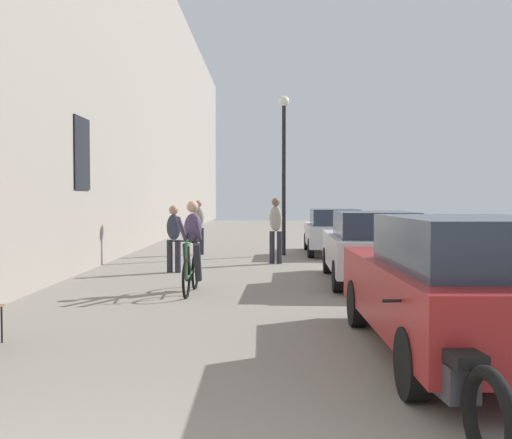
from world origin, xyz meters
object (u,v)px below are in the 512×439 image
object	(u,v)px
street_lamp	(284,155)
parked_car_third	(333,231)
pedestrian_mid	(276,227)
cyclist_on_bicycle	(192,249)
parked_car_nearest	(458,285)
pedestrian_near	(174,235)
parked_motorcycle	(446,372)
parked_car_second	(371,246)
pedestrian_far	(198,224)

from	to	relation	value
street_lamp	parked_car_third	xyz separation A→B (m)	(1.57, 0.44, -2.37)
pedestrian_mid	parked_car_third	world-z (taller)	pedestrian_mid
cyclist_on_bicycle	street_lamp	bearing A→B (deg)	74.59
pedestrian_mid	parked_car_nearest	size ratio (longest dim) A/B	0.40
parked_car_third	pedestrian_near	bearing A→B (deg)	-132.94
pedestrian_near	parked_motorcycle	world-z (taller)	pedestrian_near
pedestrian_near	street_lamp	size ratio (longest dim) A/B	0.32
cyclist_on_bicycle	pedestrian_mid	size ratio (longest dim) A/B	0.99
parked_car_third	parked_motorcycle	world-z (taller)	parked_car_third
pedestrian_near	parked_car_nearest	xyz separation A→B (m)	(4.27, -7.34, -0.08)
cyclist_on_bicycle	parked_motorcycle	bearing A→B (deg)	-66.26
pedestrian_mid	parked_car_second	xyz separation A→B (m)	(1.92, -3.53, -0.23)
pedestrian_near	parked_motorcycle	distance (m)	9.88
parked_car_nearest	parked_car_second	size ratio (longest dim) A/B	1.04
parked_car_nearest	parked_car_third	bearing A→B (deg)	89.79
pedestrian_near	pedestrian_far	xyz separation A→B (m)	(0.08, 4.37, 0.07)
parked_car_second	parked_car_nearest	bearing A→B (deg)	-90.97
pedestrian_near	parked_motorcycle	size ratio (longest dim) A/B	0.74
parked_car_nearest	pedestrian_far	bearing A→B (deg)	109.69
parked_motorcycle	pedestrian_near	bearing A→B (deg)	111.24
pedestrian_near	pedestrian_far	size ratio (longest dim) A/B	0.93
pedestrian_far	parked_motorcycle	xyz separation A→B (m)	(3.49, -13.57, -0.56)
street_lamp	parked_motorcycle	size ratio (longest dim) A/B	2.29
pedestrian_near	street_lamp	xyz separation A→B (m)	(2.74, 4.20, 2.21)
pedestrian_mid	parked_motorcycle	xyz separation A→B (m)	(1.12, -11.10, -0.60)
street_lamp	parked_car_third	size ratio (longest dim) A/B	1.21
parked_motorcycle	parked_car_second	bearing A→B (deg)	84.00
pedestrian_far	parked_car_nearest	bearing A→B (deg)	-70.31
pedestrian_near	parked_motorcycle	xyz separation A→B (m)	(3.57, -9.20, -0.49)
pedestrian_mid	parked_car_second	distance (m)	4.03
parked_car_nearest	parked_motorcycle	xyz separation A→B (m)	(-0.70, -1.85, -0.41)
street_lamp	parked_car_nearest	distance (m)	11.87
parked_car_nearest	parked_car_third	world-z (taller)	parked_car_nearest
cyclist_on_bicycle	parked_car_second	xyz separation A→B (m)	(3.58, 1.25, -0.04)
pedestrian_mid	pedestrian_near	bearing A→B (deg)	-142.19
pedestrian_mid	parked_car_second	bearing A→B (deg)	-61.54
cyclist_on_bicycle	parked_car_third	distance (m)	8.30
cyclist_on_bicycle	pedestrian_near	distance (m)	2.98
parked_car_nearest	parked_motorcycle	size ratio (longest dim) A/B	2.06
parked_car_second	pedestrian_mid	bearing A→B (deg)	118.46
pedestrian_far	street_lamp	bearing A→B (deg)	-3.70
pedestrian_near	pedestrian_far	world-z (taller)	pedestrian_far
cyclist_on_bicycle	street_lamp	distance (m)	7.69
cyclist_on_bicycle	pedestrian_far	bearing A→B (deg)	95.61
cyclist_on_bicycle	parked_car_third	world-z (taller)	cyclist_on_bicycle
pedestrian_mid	parked_car_second	size ratio (longest dim) A/B	0.42
pedestrian_far	parked_car_nearest	distance (m)	12.45
street_lamp	parked_car_nearest	xyz separation A→B (m)	(1.53, -11.54, -2.30)
cyclist_on_bicycle	street_lamp	size ratio (longest dim) A/B	0.36
pedestrian_near	pedestrian_mid	xyz separation A→B (m)	(2.46, 1.91, 0.11)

